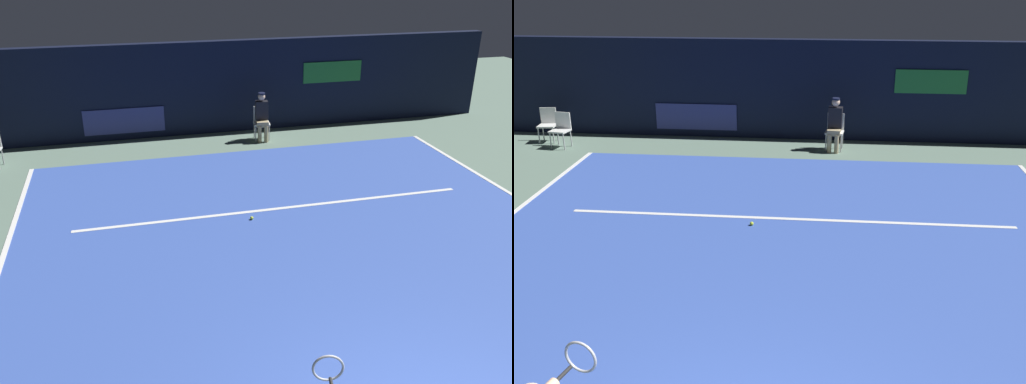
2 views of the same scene
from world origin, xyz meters
The scene contains 8 objects.
ground_plane centered at (0.00, 4.55, 0.00)m, with size 32.01×32.01×0.00m, color slate.
court_surface centered at (0.00, 4.55, 0.01)m, with size 10.42×11.10×0.01m, color #3856B2.
line_service centered at (0.00, 6.49, 0.01)m, with size 8.12×0.10×0.01m, color white.
back_wall centered at (0.00, 12.03, 1.30)m, with size 16.26×0.33×2.60m.
line_judge_on_chair centered at (0.86, 10.95, 0.69)m, with size 0.49×0.56×1.32m.
courtside_chair_near centered at (-6.06, 10.58, 0.50)m, with size 0.49×0.47×0.88m.
courtside_chair_far centered at (-6.63, 11.04, 0.50)m, with size 0.48×0.46×0.88m.
tennis_ball centered at (-0.63, 6.15, 0.05)m, with size 0.07×0.07×0.07m, color #CCE033.
Camera 2 is at (0.62, -3.36, 4.34)m, focal length 41.29 mm.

